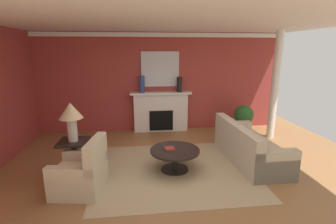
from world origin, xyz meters
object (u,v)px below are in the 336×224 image
object	(u,v)px
armchair_near_window	(82,174)
potted_plant	(243,117)
vase_mantel_right	(179,84)
coffee_table	(175,155)
vase_mantel_left	(142,84)
table_lamp	(71,114)
fireplace	(161,113)
side_table	(75,155)
sofa	(248,148)
mantel_mirror	(160,69)

from	to	relation	value
armchair_near_window	potted_plant	distance (m)	4.88
armchair_near_window	vase_mantel_right	distance (m)	4.00
coffee_table	vase_mantel_left	xyz separation A→B (m)	(-0.60, 2.58, 1.10)
table_lamp	vase_mantel_right	distance (m)	3.53
fireplace	vase_mantel_right	bearing A→B (deg)	-5.14
armchair_near_window	side_table	distance (m)	0.68
sofa	coffee_table	size ratio (longest dim) A/B	2.13
sofa	side_table	xyz separation A→B (m)	(-3.64, -0.21, 0.10)
mantel_mirror	sofa	size ratio (longest dim) A/B	0.52
sofa	fireplace	bearing A→B (deg)	126.21
coffee_table	vase_mantel_left	world-z (taller)	vase_mantel_left
mantel_mirror	sofa	world-z (taller)	mantel_mirror
fireplace	side_table	world-z (taller)	fireplace
armchair_near_window	vase_mantel_right	xyz separation A→B (m)	(2.21, 3.15, 1.11)
side_table	coffee_table	bearing A→B (deg)	-1.64
coffee_table	potted_plant	xyz separation A→B (m)	(2.35, 2.14, 0.16)
coffee_table	side_table	world-z (taller)	side_table
fireplace	potted_plant	bearing A→B (deg)	-11.51
vase_mantel_right	potted_plant	xyz separation A→B (m)	(1.85, -0.44, -0.92)
armchair_near_window	fireplace	bearing A→B (deg)	62.57
armchair_near_window	vase_mantel_right	world-z (taller)	vase_mantel_right
sofa	potted_plant	bearing A→B (deg)	70.29
sofa	vase_mantel_right	size ratio (longest dim) A/B	4.83
mantel_mirror	table_lamp	distance (m)	3.36
armchair_near_window	mantel_mirror	bearing A→B (deg)	63.42
armchair_near_window	vase_mantel_left	world-z (taller)	vase_mantel_left
fireplace	side_table	bearing A→B (deg)	-126.62
table_lamp	vase_mantel_right	xyz separation A→B (m)	(2.46, 2.52, 0.19)
fireplace	vase_mantel_left	bearing A→B (deg)	-174.86
side_table	potted_plant	bearing A→B (deg)	25.82
armchair_near_window	potted_plant	bearing A→B (deg)	33.74
fireplace	sofa	distance (m)	2.93
vase_mantel_left	coffee_table	bearing A→B (deg)	-76.92
table_lamp	vase_mantel_left	bearing A→B (deg)	61.64
mantel_mirror	vase_mantel_right	xyz separation A→B (m)	(0.55, -0.17, -0.44)
fireplace	coffee_table	world-z (taller)	fireplace
mantel_mirror	side_table	world-z (taller)	mantel_mirror
mantel_mirror	vase_mantel_left	size ratio (longest dim) A/B	2.32
sofa	armchair_near_window	size ratio (longest dim) A/B	2.24
sofa	potted_plant	xyz separation A→B (m)	(0.67, 1.87, 0.19)
armchair_near_window	side_table	size ratio (longest dim) A/B	1.36
mantel_mirror	coffee_table	world-z (taller)	mantel_mirror
armchair_near_window	side_table	xyz separation A→B (m)	(-0.25, 0.62, 0.09)
side_table	vase_mantel_left	xyz separation A→B (m)	(1.36, 2.52, 1.03)
mantel_mirror	table_lamp	size ratio (longest dim) A/B	1.48
coffee_table	side_table	distance (m)	1.96
vase_mantel_left	armchair_near_window	bearing A→B (deg)	-109.42
mantel_mirror	armchair_near_window	size ratio (longest dim) A/B	1.17
vase_mantel_left	side_table	bearing A→B (deg)	-118.36
fireplace	side_table	xyz separation A→B (m)	(-1.91, -2.57, -0.16)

